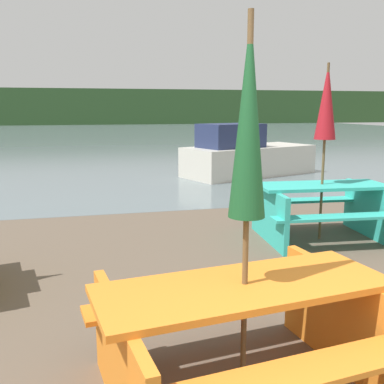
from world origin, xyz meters
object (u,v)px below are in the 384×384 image
at_px(picnic_table_orange, 244,327).
at_px(umbrella_crimson, 326,103).
at_px(umbrella_darkgreen, 248,122).
at_px(picnic_table_teal, 321,206).
at_px(boat, 246,156).

distance_m(picnic_table_orange, umbrella_crimson, 4.12).
bearing_deg(umbrella_darkgreen, picnic_table_teal, 53.25).
bearing_deg(picnic_table_orange, boat, 69.38).
distance_m(umbrella_darkgreen, boat, 9.89).
bearing_deg(umbrella_crimson, boat, 79.31).
xyz_separation_m(umbrella_darkgreen, umbrella_crimson, (2.31, 3.09, 0.14)).
bearing_deg(picnic_table_orange, umbrella_darkgreen, 75.96).
distance_m(picnic_table_orange, boat, 9.82).
bearing_deg(boat, picnic_table_teal, -120.83).
bearing_deg(boat, umbrella_crimson, -120.83).
bearing_deg(umbrella_crimson, umbrella_darkgreen, -126.75).
xyz_separation_m(picnic_table_orange, picnic_table_teal, (2.31, 3.09, 0.01)).
bearing_deg(umbrella_crimson, picnic_table_orange, -126.75).
xyz_separation_m(umbrella_darkgreen, boat, (3.46, 9.19, -1.22)).
relative_size(picnic_table_orange, picnic_table_teal, 1.07).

